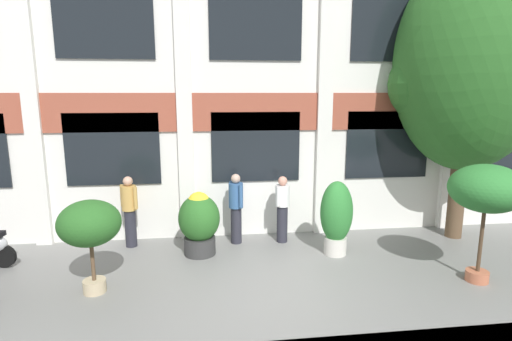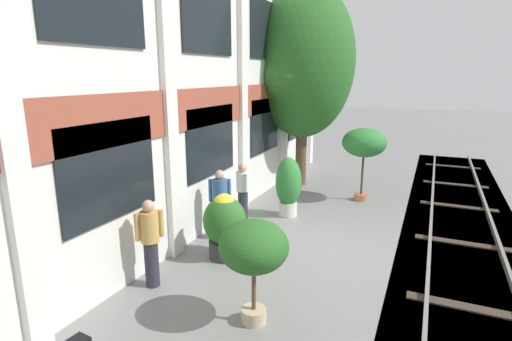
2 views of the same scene
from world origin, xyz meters
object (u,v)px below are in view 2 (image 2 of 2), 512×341
object	(u,v)px
broadleaf_tree	(304,65)
resident_near_plants	(220,202)
potted_plant_stone_basin	(288,185)
potted_plant_low_pan	(254,249)
potted_plant_ribbed_drum	(225,223)
resident_watching_tracks	(150,241)
resident_by_doorway	(243,192)
potted_plant_tall_urn	(364,144)

from	to	relation	value
broadleaf_tree	resident_near_plants	distance (m)	6.35
potted_plant_stone_basin	potted_plant_low_pan	bearing A→B (deg)	-166.54
potted_plant_ribbed_drum	resident_watching_tracks	distance (m)	1.74
potted_plant_stone_basin	resident_by_doorway	distance (m)	1.37
resident_watching_tracks	potted_plant_stone_basin	bearing A→B (deg)	115.74
potted_plant_ribbed_drum	resident_near_plants	distance (m)	1.05
potted_plant_stone_basin	potted_plant_tall_urn	bearing A→B (deg)	-35.18
potted_plant_low_pan	resident_by_doorway	xyz separation A→B (m)	(3.83, 2.05, -0.39)
broadleaf_tree	potted_plant_ribbed_drum	size ratio (longest dim) A/B	4.78
resident_near_plants	potted_plant_ribbed_drum	bearing A→B (deg)	7.23
potted_plant_low_pan	resident_by_doorway	world-z (taller)	potted_plant_low_pan
resident_near_plants	potted_plant_tall_urn	bearing A→B (deg)	122.92
potted_plant_tall_urn	resident_by_doorway	bearing A→B (deg)	143.08
resident_by_doorway	resident_near_plants	world-z (taller)	resident_near_plants
potted_plant_stone_basin	potted_plant_ribbed_drum	xyz separation A→B (m)	(-3.01, 0.36, -0.11)
potted_plant_low_pan	potted_plant_stone_basin	bearing A→B (deg)	13.46
potted_plant_tall_urn	resident_watching_tracks	distance (m)	7.44
broadleaf_tree	resident_watching_tracks	size ratio (longest dim) A/B	4.07
broadleaf_tree	potted_plant_ribbed_drum	world-z (taller)	broadleaf_tree
potted_plant_stone_basin	resident_near_plants	world-z (taller)	resident_near_plants
potted_plant_stone_basin	potted_plant_low_pan	distance (m)	5.02
potted_plant_stone_basin	potted_plant_tall_urn	xyz separation A→B (m)	(2.29, -1.61, 0.91)
resident_watching_tracks	resident_near_plants	size ratio (longest dim) A/B	0.99
resident_by_doorway	resident_watching_tracks	xyz separation A→B (m)	(-3.57, 0.14, 0.03)
potted_plant_low_pan	resident_near_plants	size ratio (longest dim) A/B	1.01
potted_plant_tall_urn	resident_by_doorway	xyz separation A→B (m)	(-3.33, 2.50, -0.92)
potted_plant_low_pan	resident_near_plants	bearing A→B (deg)	37.79
broadleaf_tree	resident_near_plants	size ratio (longest dim) A/B	4.04
resident_by_doorway	potted_plant_stone_basin	bearing A→B (deg)	-2.37
broadleaf_tree	potted_plant_low_pan	bearing A→B (deg)	-167.11
broadleaf_tree	potted_plant_ribbed_drum	xyz separation A→B (m)	(-6.30, -0.34, -3.39)
broadleaf_tree	resident_near_plants	world-z (taller)	broadleaf_tree
resident_by_doorway	resident_watching_tracks	size ratio (longest dim) A/B	0.96
potted_plant_ribbed_drum	potted_plant_low_pan	bearing A→B (deg)	-140.71
resident_near_plants	resident_watching_tracks	bearing A→B (deg)	-28.97
resident_watching_tracks	resident_near_plants	bearing A→B (deg)	126.43
potted_plant_low_pan	potted_plant_ribbed_drum	bearing A→B (deg)	39.29
potted_plant_ribbed_drum	resident_watching_tracks	size ratio (longest dim) A/B	0.85
resident_by_doorway	resident_watching_tracks	world-z (taller)	resident_watching_tracks
potted_plant_tall_urn	resident_near_plants	world-z (taller)	potted_plant_tall_urn
resident_by_doorway	resident_near_plants	size ratio (longest dim) A/B	0.96
potted_plant_ribbed_drum	resident_by_doorway	xyz separation A→B (m)	(1.96, 0.53, 0.10)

